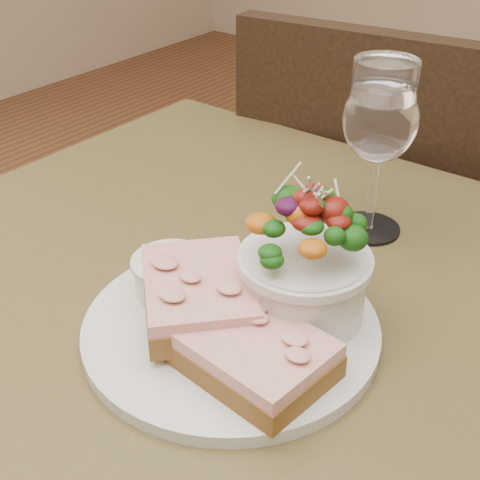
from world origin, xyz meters
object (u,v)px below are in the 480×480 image
Objects in this scene: dinner_plate at (231,328)px; sandwich_front at (253,353)px; chair_far at (378,324)px; wine_glass at (380,124)px; cafe_table at (225,392)px; sandwich_back at (198,293)px; ramekin at (171,274)px; salad_bowl at (305,257)px.

sandwich_front reaches higher than dinner_plate.
wine_glass is (0.14, -0.40, 0.58)m from chair_far.
wine_glass is at bearing 80.73° from cafe_table.
cafe_table is at bearing 125.88° from sandwich_back.
ramekin is 0.52× the size of salad_bowl.
chair_far is 0.81m from sandwich_back.
sandwich_front is at bearing -35.13° from dinner_plate.
chair_far is 0.72m from wine_glass.
chair_far reaches higher than ramekin.
dinner_plate is 2.03× the size of salad_bowl.
sandwich_front is at bearing -36.75° from cafe_table.
wine_glass is (0.08, 0.23, 0.09)m from ramekin.
sandwich_front is at bearing -84.47° from salad_bowl.
sandwich_back is 0.26m from wine_glass.
sandwich_front is at bearing -17.08° from ramekin.
cafe_table is 5.24× the size of sandwich_back.
chair_far is at bearing 99.90° from cafe_table.
sandwich_back reaches higher than sandwich_front.
sandwich_front is 0.28m from wine_glass.
chair_far is 7.14× the size of sandwich_front.
wine_glass reaches higher than ramekin.
sandwich_back reaches higher than cafe_table.
sandwich_back is (-0.08, 0.02, 0.01)m from sandwich_front.
salad_bowl is (0.07, 0.06, 0.03)m from sandwich_back.
salad_bowl is 0.19m from wine_glass.
cafe_table is 6.35× the size of sandwich_front.
salad_bowl is (0.07, 0.03, 0.17)m from cafe_table.
sandwich_back is at bearing 91.89° from chair_far.
salad_bowl is at bearing 99.29° from chair_far.
wine_glass is (0.03, 0.21, 0.22)m from cafe_table.
chair_far reaches higher than sandwich_front.
cafe_table is 0.14m from ramekin.
ramekin is at bearing 178.27° from dinner_plate.
chair_far is 5.14× the size of wine_glass.
ramekin is (0.06, -0.62, 0.49)m from chair_far.
sandwich_back reaches higher than ramekin.
dinner_plate is 1.69× the size of sandwich_back.
sandwich_back is 0.10m from salad_bowl.
sandwich_back is 2.30× the size of ramekin.
dinner_plate is at bearing 94.49° from chair_far.
ramekin is at bearing -109.53° from wine_glass.
salad_bowl is at bearing 23.56° from cafe_table.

